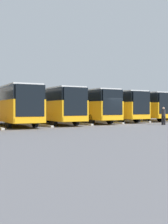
{
  "coord_description": "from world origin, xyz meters",
  "views": [
    {
      "loc": [
        18.53,
        18.65,
        1.53
      ],
      "look_at": [
        0.04,
        -5.45,
        1.16
      ],
      "focal_mm": 45.0,
      "sensor_mm": 36.0,
      "label": 1
    }
  ],
  "objects_px": {
    "bus_2": "(111,105)",
    "pedestrian": "(163,115)",
    "bus_0": "(154,106)",
    "bus_4": "(51,105)",
    "bus_5": "(11,104)",
    "bus_1": "(135,106)",
    "bus_3": "(84,105)"
  },
  "relations": [
    {
      "from": "bus_2",
      "to": "bus_5",
      "type": "xyz_separation_m",
      "value": [
        12.61,
        0.45,
        0.0
      ]
    },
    {
      "from": "bus_1",
      "to": "bus_5",
      "type": "distance_m",
      "value": 16.83
    },
    {
      "from": "bus_1",
      "to": "bus_2",
      "type": "xyz_separation_m",
      "value": [
        4.2,
        0.06,
        0.0
      ]
    },
    {
      "from": "bus_4",
      "to": "bus_5",
      "type": "distance_m",
      "value": 4.21
    },
    {
      "from": "bus_1",
      "to": "bus_2",
      "type": "relative_size",
      "value": 1.0
    },
    {
      "from": "bus_2",
      "to": "bus_4",
      "type": "height_order",
      "value": "same"
    },
    {
      "from": "bus_3",
      "to": "bus_5",
      "type": "height_order",
      "value": "same"
    },
    {
      "from": "bus_2",
      "to": "pedestrian",
      "type": "distance_m",
      "value": 8.1
    },
    {
      "from": "bus_2",
      "to": "bus_3",
      "type": "relative_size",
      "value": 1.0
    },
    {
      "from": "bus_0",
      "to": "bus_2",
      "type": "height_order",
      "value": "same"
    },
    {
      "from": "bus_5",
      "to": "pedestrian",
      "type": "xyz_separation_m",
      "value": [
        -11.83,
        7.55,
        -1.01
      ]
    },
    {
      "from": "bus_3",
      "to": "bus_4",
      "type": "height_order",
      "value": "same"
    },
    {
      "from": "bus_4",
      "to": "bus_5",
      "type": "relative_size",
      "value": 1.0
    },
    {
      "from": "bus_0",
      "to": "bus_2",
      "type": "bearing_deg",
      "value": 11.18
    },
    {
      "from": "bus_0",
      "to": "bus_2",
      "type": "relative_size",
      "value": 1.0
    },
    {
      "from": "bus_4",
      "to": "pedestrian",
      "type": "xyz_separation_m",
      "value": [
        -7.63,
        7.73,
        -1.01
      ]
    },
    {
      "from": "bus_5",
      "to": "bus_0",
      "type": "bearing_deg",
      "value": -168.98
    },
    {
      "from": "bus_4",
      "to": "pedestrian",
      "type": "relative_size",
      "value": 6.72
    },
    {
      "from": "bus_1",
      "to": "bus_5",
      "type": "xyz_separation_m",
      "value": [
        16.82,
        0.51,
        0.0
      ]
    },
    {
      "from": "bus_0",
      "to": "bus_4",
      "type": "xyz_separation_m",
      "value": [
        16.82,
        0.62,
        0.0
      ]
    },
    {
      "from": "bus_2",
      "to": "pedestrian",
      "type": "height_order",
      "value": "bus_2"
    },
    {
      "from": "bus_4",
      "to": "pedestrian",
      "type": "height_order",
      "value": "bus_4"
    },
    {
      "from": "bus_2",
      "to": "bus_0",
      "type": "bearing_deg",
      "value": -168.82
    },
    {
      "from": "bus_1",
      "to": "bus_5",
      "type": "relative_size",
      "value": 1.0
    },
    {
      "from": "bus_0",
      "to": "bus_2",
      "type": "distance_m",
      "value": 8.42
    },
    {
      "from": "bus_0",
      "to": "bus_2",
      "type": "xyz_separation_m",
      "value": [
        8.41,
        0.34,
        0.0
      ]
    },
    {
      "from": "bus_2",
      "to": "pedestrian",
      "type": "relative_size",
      "value": 6.72
    },
    {
      "from": "bus_4",
      "to": "bus_0",
      "type": "bearing_deg",
      "value": -169.05
    },
    {
      "from": "pedestrian",
      "to": "bus_5",
      "type": "bearing_deg",
      "value": 38.54
    },
    {
      "from": "bus_0",
      "to": "pedestrian",
      "type": "distance_m",
      "value": 12.45
    },
    {
      "from": "bus_0",
      "to": "bus_1",
      "type": "xyz_separation_m",
      "value": [
        4.2,
        0.28,
        0.0
      ]
    },
    {
      "from": "bus_0",
      "to": "bus_3",
      "type": "bearing_deg",
      "value": 11.46
    }
  ]
}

